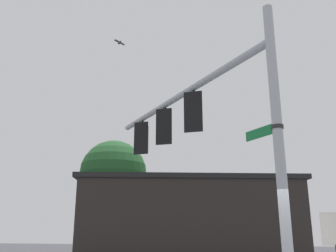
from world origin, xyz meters
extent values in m
cylinder|color=#ADB2B7|center=(0.00, 0.00, 3.35)|extent=(0.22, 0.22, 6.69)
cylinder|color=#ADB2B7|center=(-2.90, 2.94, 5.82)|extent=(5.96, 6.02, 0.21)
cylinder|color=black|center=(-2.23, 2.26, 5.62)|extent=(0.08, 0.08, 0.18)
cube|color=#194723|center=(-2.23, 2.26, 5.00)|extent=(0.36, 0.30, 1.05)
sphere|color=red|center=(-2.23, 2.45, 5.35)|extent=(0.22, 0.22, 0.22)
cube|color=#194723|center=(-2.23, 2.47, 5.45)|extent=(0.24, 0.20, 0.03)
sphere|color=brown|center=(-2.23, 2.45, 5.00)|extent=(0.22, 0.22, 0.22)
cube|color=#194723|center=(-2.23, 2.47, 5.10)|extent=(0.24, 0.20, 0.03)
sphere|color=#0F4C19|center=(-2.23, 2.45, 4.65)|extent=(0.22, 0.22, 0.22)
cube|color=#194723|center=(-2.23, 2.47, 4.75)|extent=(0.24, 0.20, 0.03)
cube|color=black|center=(-2.23, 2.09, 5.00)|extent=(0.54, 0.03, 1.22)
cylinder|color=black|center=(-3.49, 3.53, 5.62)|extent=(0.08, 0.08, 0.18)
cube|color=#194723|center=(-3.49, 3.53, 5.00)|extent=(0.36, 0.30, 1.05)
sphere|color=red|center=(-3.49, 3.72, 5.35)|extent=(0.22, 0.22, 0.22)
cube|color=#194723|center=(-3.49, 3.74, 5.45)|extent=(0.24, 0.20, 0.03)
sphere|color=brown|center=(-3.49, 3.72, 5.00)|extent=(0.22, 0.22, 0.22)
cube|color=#194723|center=(-3.49, 3.74, 5.10)|extent=(0.24, 0.20, 0.03)
sphere|color=#0F4C19|center=(-3.49, 3.72, 4.65)|extent=(0.22, 0.22, 0.22)
cube|color=#194723|center=(-3.49, 3.74, 4.75)|extent=(0.24, 0.20, 0.03)
cube|color=black|center=(-3.49, 3.36, 5.00)|extent=(0.54, 0.03, 1.22)
cylinder|color=black|center=(-4.74, 4.80, 5.62)|extent=(0.08, 0.08, 0.18)
cube|color=#194723|center=(-4.74, 4.80, 5.00)|extent=(0.36, 0.30, 1.05)
sphere|color=red|center=(-4.74, 4.98, 5.35)|extent=(0.22, 0.22, 0.22)
cube|color=#194723|center=(-4.74, 5.00, 5.45)|extent=(0.24, 0.20, 0.03)
sphere|color=brown|center=(-4.74, 4.98, 5.00)|extent=(0.22, 0.22, 0.22)
cube|color=#194723|center=(-4.74, 5.00, 5.10)|extent=(0.24, 0.20, 0.03)
sphere|color=#0F4C19|center=(-4.74, 4.98, 4.65)|extent=(0.22, 0.22, 0.22)
cube|color=#194723|center=(-4.74, 5.00, 4.75)|extent=(0.24, 0.20, 0.03)
cube|color=black|center=(-4.74, 4.63, 5.00)|extent=(0.54, 0.03, 1.22)
cube|color=#147238|center=(-0.39, 0.40, 3.80)|extent=(0.62, 0.63, 0.22)
cube|color=white|center=(-0.39, 0.38, 3.80)|extent=(0.61, 0.61, 0.04)
cylinder|color=#262626|center=(0.00, 0.00, 3.80)|extent=(0.26, 0.26, 0.08)
ellipsoid|color=#4C4742|center=(-5.29, 3.60, 8.45)|extent=(0.25, 0.24, 0.08)
cube|color=#4C4742|center=(-5.28, 3.61, 8.46)|extent=(0.31, 0.32, 0.13)
cube|color=#4C4742|center=(-5.30, 3.58, 8.46)|extent=(0.31, 0.33, 0.10)
cube|color=#282321|center=(-5.53, 16.16, 2.38)|extent=(14.64, 9.23, 4.75)
cube|color=black|center=(-6.44, 18.84, 2.61)|extent=(12.03, 4.95, 0.30)
cube|color=black|center=(-5.53, 16.16, 4.90)|extent=(15.23, 9.60, 0.30)
cylinder|color=#4C3823|center=(-10.40, 14.83, 1.93)|extent=(0.36, 0.36, 3.86)
sphere|color=#1E4C23|center=(-10.40, 14.83, 5.41)|extent=(4.41, 4.41, 4.41)
cube|color=silver|center=(1.13, 1.88, 1.75)|extent=(0.60, 0.04, 0.76)
camera|label=1|loc=(-0.16, -7.82, 1.70)|focal=39.57mm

